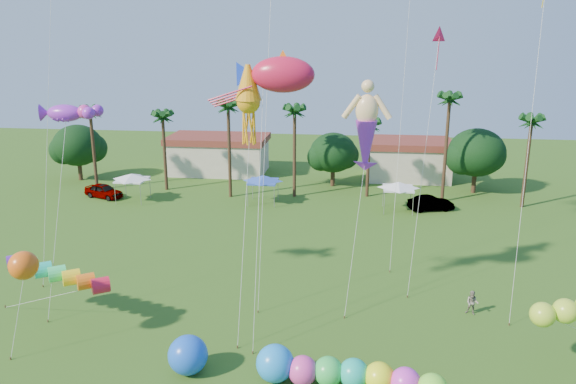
# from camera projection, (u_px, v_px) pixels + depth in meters

# --- Properties ---
(tree_line) EXTENTS (69.46, 8.91, 11.00)m
(tree_line) POSITION_uv_depth(u_px,v_px,m) (355.00, 153.00, 64.16)
(tree_line) COLOR #3A2819
(tree_line) RESTS_ON ground
(buildings_row) EXTENTS (35.00, 7.00, 4.00)m
(buildings_row) POSITION_uv_depth(u_px,v_px,m) (302.00, 159.00, 71.30)
(buildings_row) COLOR beige
(buildings_row) RESTS_ON ground
(tent_row) EXTENTS (31.00, 4.00, 0.60)m
(tent_row) POSITION_uv_depth(u_px,v_px,m) (262.00, 180.00, 58.39)
(tent_row) COLOR white
(tent_row) RESTS_ON ground
(car_a) EXTENTS (4.87, 3.32, 1.54)m
(car_a) POSITION_uv_depth(u_px,v_px,m) (104.00, 191.00, 61.59)
(car_a) COLOR #4C4C54
(car_a) RESTS_ON ground
(car_b) EXTENTS (4.82, 2.75, 1.50)m
(car_b) POSITION_uv_depth(u_px,v_px,m) (431.00, 203.00, 57.12)
(car_b) COLOR #4C4C54
(car_b) RESTS_ON ground
(spectator_b) EXTENTS (0.94, 0.85, 1.60)m
(spectator_b) POSITION_uv_depth(u_px,v_px,m) (472.00, 303.00, 35.88)
(spectator_b) COLOR gray
(spectator_b) RESTS_ON ground
(caterpillar_inflatable) EXTENTS (9.71, 2.80, 1.98)m
(caterpillar_inflatable) POSITION_uv_depth(u_px,v_px,m) (342.00, 374.00, 28.35)
(caterpillar_inflatable) COLOR #E73CA2
(caterpillar_inflatable) RESTS_ON ground
(blue_ball) EXTENTS (2.11, 2.11, 2.11)m
(blue_ball) POSITION_uv_depth(u_px,v_px,m) (188.00, 355.00, 29.58)
(blue_ball) COLOR blue
(blue_ball) RESTS_ON ground
(rainbow_tube) EXTENTS (9.49, 3.86, 3.45)m
(rainbow_tube) POSITION_uv_depth(u_px,v_px,m) (72.00, 284.00, 33.57)
(rainbow_tube) COLOR red
(rainbow_tube) RESTS_ON ground
(green_worm) EXTENTS (10.69, 4.12, 4.04)m
(green_worm) POSITION_uv_depth(u_px,v_px,m) (543.00, 315.00, 29.27)
(green_worm) COLOR #B5DF31
(green_worm) RESTS_ON ground
(orange_ball_kite) EXTENTS (1.79, 1.75, 6.09)m
(orange_ball_kite) POSITION_uv_depth(u_px,v_px,m) (24.00, 266.00, 30.35)
(orange_ball_kite) COLOR #E65B12
(orange_ball_kite) RESTS_ON ground
(merman_kite) EXTENTS (2.69, 4.81, 14.12)m
(merman_kite) POSITION_uv_depth(u_px,v_px,m) (366.00, 132.00, 35.90)
(merman_kite) COLOR #F7CA8C
(merman_kite) RESTS_ON ground
(fish_kite) EXTENTS (5.41, 5.18, 16.31)m
(fish_kite) POSITION_uv_depth(u_px,v_px,m) (283.00, 75.00, 31.35)
(fish_kite) COLOR red
(fish_kite) RESTS_ON ground
(squid_kite) EXTENTS (1.92, 4.68, 15.83)m
(squid_kite) POSITION_uv_depth(u_px,v_px,m) (248.00, 102.00, 31.96)
(squid_kite) COLOR orange
(squid_kite) RESTS_ON ground
(lobster_kite) EXTENTS (4.37, 5.11, 13.40)m
(lobster_kite) POSITION_uv_depth(u_px,v_px,m) (65.00, 113.00, 34.89)
(lobster_kite) COLOR purple
(lobster_kite) RESTS_ON ground
(delta_kite_red) EXTENTS (2.09, 4.46, 17.91)m
(delta_kite_red) POSITION_uv_depth(u_px,v_px,m) (439.00, 39.00, 37.27)
(delta_kite_red) COLOR #F11A47
(delta_kite_red) RESTS_ON ground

